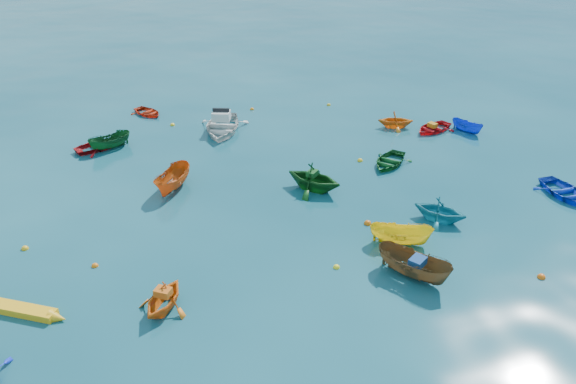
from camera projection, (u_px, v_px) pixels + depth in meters
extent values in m
plane|color=#0A3D4C|center=(318.00, 248.00, 26.42)|extent=(160.00, 160.00, 0.00)
imported|color=brown|center=(412.00, 276.00, 24.53)|extent=(3.07, 3.62, 1.35)
imported|color=#0E32BA|center=(565.00, 196.00, 30.88)|extent=(2.51, 3.46, 0.71)
imported|color=orange|center=(165.00, 309.00, 22.67)|extent=(3.16, 3.25, 1.30)
imported|color=yellow|center=(400.00, 244.00, 26.77)|extent=(3.15, 2.36, 1.15)
imported|color=#135421|center=(389.00, 164.00, 34.36)|extent=(3.84, 3.78, 0.65)
imported|color=teal|center=(439.00, 220.00, 28.63)|extent=(3.47, 3.48, 1.39)
imported|color=#AF0E12|center=(100.00, 148.00, 36.42)|extent=(3.72, 3.26, 0.64)
imported|color=#C65012|center=(174.00, 189.00, 31.56)|extent=(2.87, 3.54, 1.31)
imported|color=#124D18|center=(313.00, 190.00, 31.51)|extent=(4.22, 4.25, 1.69)
imported|color=red|center=(433.00, 131.00, 39.05)|extent=(3.63, 3.17, 0.63)
imported|color=#1037CD|center=(466.00, 131.00, 38.93)|extent=(1.82, 2.51, 0.91)
imported|color=red|center=(148.00, 114.00, 41.82)|extent=(3.01, 3.24, 0.55)
imported|color=orange|center=(395.00, 127.00, 39.59)|extent=(2.99, 2.78, 1.28)
imported|color=#124D22|center=(111.00, 149.00, 36.40)|extent=(3.07, 2.27, 1.12)
imported|color=silver|center=(222.00, 131.00, 38.97)|extent=(4.78, 5.63, 1.59)
cube|color=navy|center=(418.00, 262.00, 24.04)|extent=(0.92, 0.88, 0.36)
cube|color=orange|center=(163.00, 292.00, 22.32)|extent=(0.80, 0.76, 0.31)
cube|color=#134F1C|center=(312.00, 173.00, 31.07)|extent=(0.78, 0.78, 0.30)
cube|color=#C67B14|center=(432.00, 125.00, 38.78)|extent=(0.64, 0.71, 0.28)
sphere|color=yellow|center=(336.00, 268.00, 25.09)|extent=(0.30, 0.30, 0.30)
sphere|color=#F15D0D|center=(541.00, 278.00, 24.45)|extent=(0.36, 0.36, 0.36)
sphere|color=gold|center=(25.00, 249.00, 26.37)|extent=(0.34, 0.34, 0.34)
sphere|color=orange|center=(95.00, 266.00, 25.18)|extent=(0.31, 0.31, 0.31)
sphere|color=yellow|center=(360.00, 161.00, 34.77)|extent=(0.35, 0.35, 0.35)
sphere|color=#D95E0B|center=(368.00, 224.00, 28.33)|extent=(0.39, 0.39, 0.39)
sphere|color=yellow|center=(173.00, 125.00, 39.93)|extent=(0.33, 0.33, 0.33)
sphere|color=orange|center=(252.00, 110.00, 42.72)|extent=(0.31, 0.31, 0.31)
sphere|color=gold|center=(329.00, 105.00, 43.55)|extent=(0.30, 0.30, 0.30)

